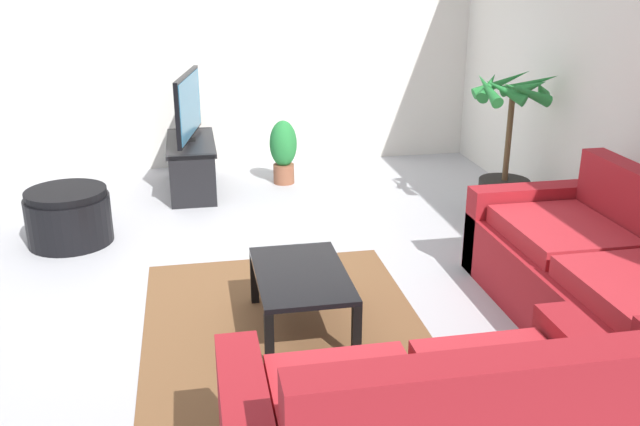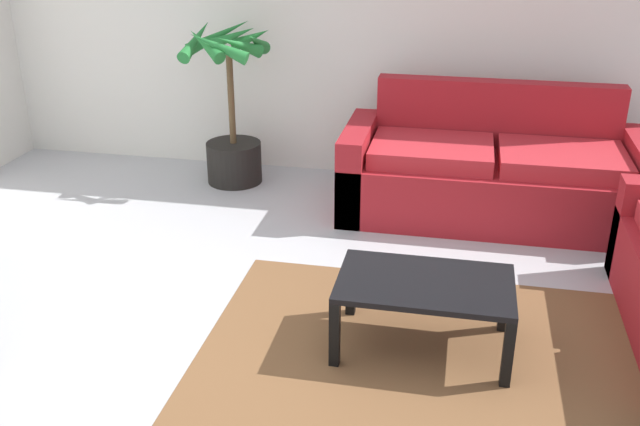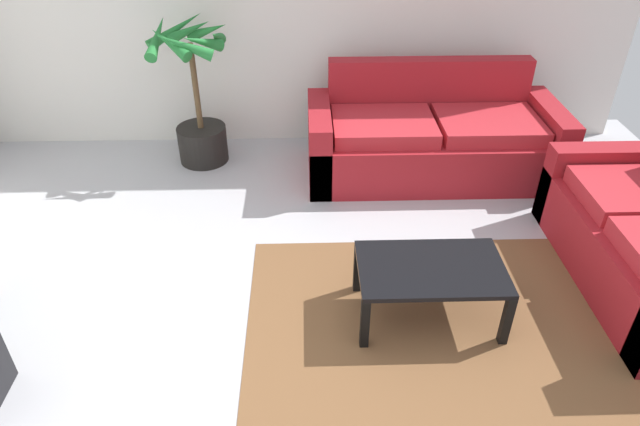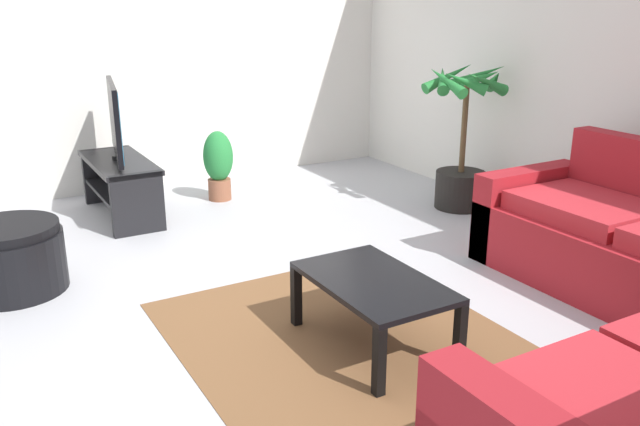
{
  "view_description": "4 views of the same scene",
  "coord_description": "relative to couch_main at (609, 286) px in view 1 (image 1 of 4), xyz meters",
  "views": [
    {
      "loc": [
        4.43,
        -0.09,
        2.12
      ],
      "look_at": [
        0.18,
        0.72,
        0.53
      ],
      "focal_mm": 38.97,
      "sensor_mm": 36.0,
      "label": 1
    },
    {
      "loc": [
        0.86,
        -2.64,
        2.1
      ],
      "look_at": [
        0.15,
        0.83,
        0.55
      ],
      "focal_mm": 40.38,
      "sensor_mm": 36.0,
      "label": 2
    },
    {
      "loc": [
        0.02,
        -2.03,
        2.48
      ],
      "look_at": [
        0.1,
        0.87,
        0.52
      ],
      "focal_mm": 31.46,
      "sensor_mm": 36.0,
      "label": 3
    },
    {
      "loc": [
        3.34,
        -1.32,
        1.76
      ],
      "look_at": [
        0.26,
        0.45,
        0.61
      ],
      "focal_mm": 37.05,
      "sensor_mm": 36.0,
      "label": 4
    }
  ],
  "objects": [
    {
      "name": "tv_stand",
      "position": [
        -3.25,
        -2.39,
        0.02
      ],
      "size": [
        1.1,
        0.45,
        0.49
      ],
      "color": "black",
      "rests_on": "ground"
    },
    {
      "name": "wall_back",
      "position": [
        -1.11,
        0.72,
        1.05
      ],
      "size": [
        6.0,
        0.06,
        2.7
      ],
      "primitive_type": "cube",
      "color": "silver",
      "rests_on": "ground"
    },
    {
      "name": "potted_palm",
      "position": [
        -2.02,
        0.27,
        0.21
      ],
      "size": [
        0.74,
        0.74,
        1.27
      ],
      "color": "black",
      "rests_on": "ground"
    },
    {
      "name": "couch_main",
      "position": [
        0.0,
        0.0,
        0.0
      ],
      "size": [
        2.11,
        0.9,
        0.9
      ],
      "color": "maroon",
      "rests_on": "ground"
    },
    {
      "name": "coffee_table",
      "position": [
        -0.36,
        -1.79,
        0.03
      ],
      "size": [
        0.86,
        0.54,
        0.38
      ],
      "color": "black",
      "rests_on": "ground"
    },
    {
      "name": "area_rug",
      "position": [
        -0.36,
        -1.89,
        -0.3
      ],
      "size": [
        2.2,
        1.7,
        0.01
      ],
      "primitive_type": "cube",
      "color": "brown",
      "rests_on": "ground"
    },
    {
      "name": "wall_left",
      "position": [
        -4.11,
        -2.28,
        1.05
      ],
      "size": [
        0.06,
        6.0,
        2.7
      ],
      "primitive_type": "cube",
      "color": "silver",
      "rests_on": "ground"
    },
    {
      "name": "potted_plant_small",
      "position": [
        -3.31,
        -1.49,
        0.04
      ],
      "size": [
        0.27,
        0.27,
        0.64
      ],
      "color": "brown",
      "rests_on": "ground"
    },
    {
      "name": "ottoman",
      "position": [
        -2.08,
        -3.37,
        -0.09
      ],
      "size": [
        0.65,
        0.65,
        0.44
      ],
      "color": "black",
      "rests_on": "ground"
    },
    {
      "name": "tv",
      "position": [
        -3.25,
        -2.39,
        0.52
      ],
      "size": [
        1.05,
        0.24,
        0.64
      ],
      "color": "black",
      "rests_on": "tv_stand"
    },
    {
      "name": "ground_plane",
      "position": [
        -1.11,
        -2.28,
        -0.3
      ],
      "size": [
        6.6,
        6.6,
        0.0
      ],
      "primitive_type": "plane",
      "color": "#B2B2B7"
    }
  ]
}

